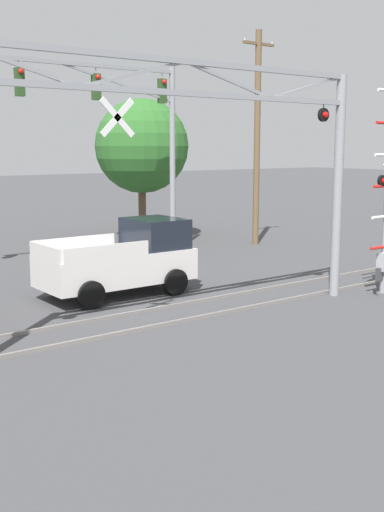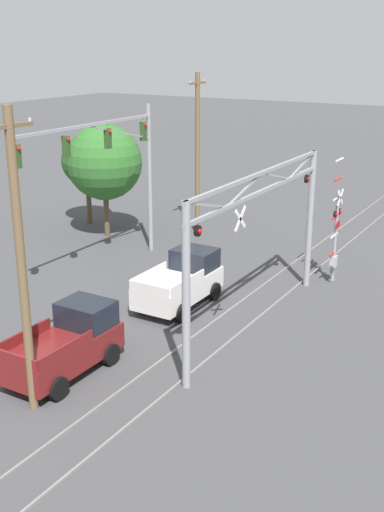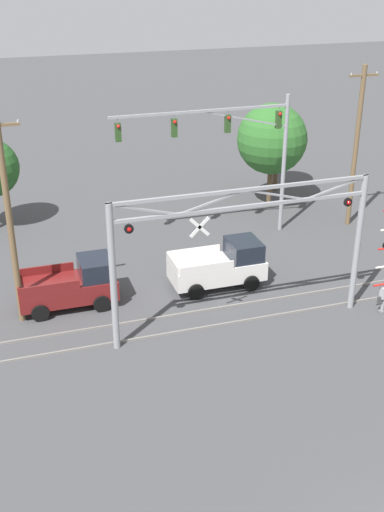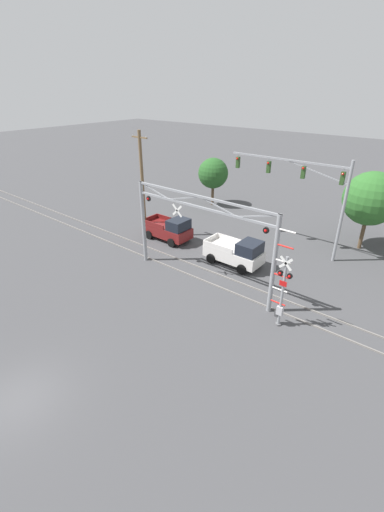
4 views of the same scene
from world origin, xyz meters
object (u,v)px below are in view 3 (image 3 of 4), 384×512
at_px(utility_pole_right, 356,146).
at_px(background_tree_far_right_verge, 278,133).
at_px(pickup_truck_lead, 222,265).
at_px(background_tree_far_left_verge, 272,139).
at_px(crossing_gantry, 243,240).
at_px(traffic_signal_span, 242,141).
at_px(utility_pole_left, 9,220).
at_px(pickup_truck_following, 73,285).

bearing_deg(utility_pole_right, background_tree_far_right_verge, 103.57).
relative_size(pickup_truck_lead, background_tree_far_left_verge, 0.69).
distance_m(crossing_gantry, background_tree_far_right_verge, 18.58).
xyz_separation_m(traffic_signal_span, background_tree_far_left_verge, (3.66, 3.89, -1.18)).
bearing_deg(traffic_signal_span, utility_pole_right, -3.86).
bearing_deg(utility_pole_left, crossing_gantry, -20.88).
bearing_deg(background_tree_far_left_verge, utility_pole_left, -149.12).
height_order(background_tree_far_left_verge, background_tree_far_right_verge, background_tree_far_left_verge).
bearing_deg(utility_pole_left, utility_pole_right, 15.61).
bearing_deg(utility_pole_left, pickup_truck_following, 15.58).
height_order(traffic_signal_span, pickup_truck_following, traffic_signal_span).
xyz_separation_m(crossing_gantry, pickup_truck_following, (-6.78, 4.22, -3.17)).
bearing_deg(crossing_gantry, background_tree_far_left_verge, 61.27).
distance_m(traffic_signal_span, background_tree_far_right_verge, 8.65).
height_order(pickup_truck_lead, pickup_truck_following, same).
bearing_deg(utility_pole_right, background_tree_far_left_verge, 127.80).
bearing_deg(pickup_truck_following, background_tree_far_left_verge, 33.18).
xyz_separation_m(traffic_signal_span, background_tree_far_right_verge, (5.33, 6.62, -1.61)).
xyz_separation_m(crossing_gantry, traffic_signal_span, (3.74, 9.60, 1.45)).
distance_m(pickup_truck_lead, pickup_truck_following, 7.39).
relative_size(pickup_truck_lead, pickup_truck_following, 1.02).
relative_size(traffic_signal_span, pickup_truck_lead, 2.20).
xyz_separation_m(utility_pole_left, background_tree_far_right_verge, (18.32, 12.69, -0.87)).
height_order(crossing_gantry, background_tree_far_left_verge, background_tree_far_left_verge).
height_order(crossing_gantry, traffic_signal_span, traffic_signal_span).
xyz_separation_m(pickup_truck_lead, background_tree_far_right_verge, (8.46, 12.23, 3.00)).
relative_size(pickup_truck_following, background_tree_far_left_verge, 0.67).
bearing_deg(pickup_truck_following, traffic_signal_span, 27.09).
relative_size(pickup_truck_following, utility_pole_left, 0.47).
xyz_separation_m(pickup_truck_lead, utility_pole_right, (10.17, 5.14, 3.87)).
distance_m(pickup_truck_lead, background_tree_far_left_verge, 12.17).
bearing_deg(background_tree_far_left_verge, background_tree_far_right_verge, 58.55).
height_order(utility_pole_right, background_tree_far_right_verge, utility_pole_right).
bearing_deg(pickup_truck_lead, utility_pole_left, -177.32).
relative_size(crossing_gantry, pickup_truck_lead, 2.47).
height_order(pickup_truck_lead, utility_pole_right, utility_pole_right).
distance_m(pickup_truck_following, utility_pole_left, 4.65).
bearing_deg(utility_pole_right, crossing_gantry, -139.74).
height_order(pickup_truck_lead, utility_pole_left, utility_pole_left).
distance_m(crossing_gantry, traffic_signal_span, 10.41).
height_order(traffic_signal_span, pickup_truck_lead, traffic_signal_span).
bearing_deg(background_tree_far_left_verge, crossing_gantry, -118.73).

